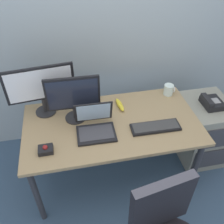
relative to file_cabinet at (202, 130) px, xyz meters
name	(u,v)px	position (x,y,z in m)	size (l,w,h in m)	color
ground_plane	(112,173)	(-0.97, -0.09, -0.34)	(8.00, 8.00, 0.00)	#364D66
back_wall	(95,11)	(-0.97, 0.66, 1.06)	(6.00, 0.10, 2.80)	#97A6AC
desk	(112,129)	(-0.97, -0.09, 0.29)	(1.49, 0.80, 0.71)	#987E57
file_cabinet	(202,130)	(0.00, 0.00, 0.00)	(0.42, 0.53, 0.68)	gray
desk_phone	(212,103)	(-0.01, -0.02, 0.38)	(0.17, 0.20, 0.09)	black
monitor_main	(41,87)	(-1.52, 0.17, 0.64)	(0.57, 0.18, 0.45)	#262628
monitor_side	(73,97)	(-1.27, 0.03, 0.60)	(0.44, 0.18, 0.41)	#262628
keyboard	(155,127)	(-0.63, -0.23, 0.38)	(0.41, 0.15, 0.03)	black
laptop	(95,126)	(-1.12, -0.15, 0.42)	(0.32, 0.29, 0.23)	black
trackball_mouse	(46,149)	(-1.52, -0.31, 0.39)	(0.11, 0.09, 0.07)	black
coffee_mug	(169,90)	(-0.35, 0.21, 0.42)	(0.10, 0.09, 0.11)	silver
banana	(120,105)	(-0.85, 0.11, 0.38)	(0.19, 0.04, 0.04)	yellow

